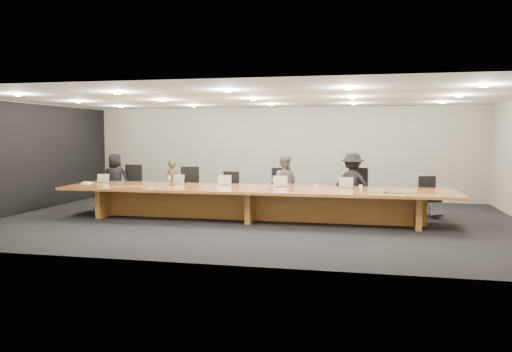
{
  "coord_description": "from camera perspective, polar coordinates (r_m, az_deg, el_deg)",
  "views": [
    {
      "loc": [
        2.46,
        -11.15,
        1.97
      ],
      "look_at": [
        0.0,
        0.3,
        1.0
      ],
      "focal_mm": 35.0,
      "sensor_mm": 36.0,
      "label": 1
    }
  ],
  "objects": [
    {
      "name": "chair_far_left",
      "position": [
        13.95,
        -14.24,
        -1.08
      ],
      "size": [
        0.64,
        0.64,
        1.18
      ],
      "primitive_type": null,
      "rotation": [
        0.0,
        0.0,
        -0.06
      ],
      "color": "black",
      "rests_on": "ground"
    },
    {
      "name": "chair_right",
      "position": [
        12.54,
        11.21,
        -1.67
      ],
      "size": [
        0.77,
        0.77,
        1.18
      ],
      "primitive_type": null,
      "rotation": [
        0.0,
        0.0,
        -0.34
      ],
      "color": "black",
      "rests_on": "ground"
    },
    {
      "name": "person_a",
      "position": [
        14.12,
        -15.78,
        -0.46
      ],
      "size": [
        0.84,
        0.69,
        1.47
      ],
      "primitive_type": "imported",
      "rotation": [
        0.0,
        0.0,
        3.49
      ],
      "color": "black",
      "rests_on": "ground"
    },
    {
      "name": "laptop_d",
      "position": [
        11.63,
        2.92,
        -0.62
      ],
      "size": [
        0.41,
        0.36,
        0.27
      ],
      "primitive_type": null,
      "rotation": [
        0.0,
        0.0,
        0.37
      ],
      "color": "#B9AE8E",
      "rests_on": "conference_table"
    },
    {
      "name": "conference_table",
      "position": [
        11.51,
        -0.31,
        -2.5
      ],
      "size": [
        9.0,
        1.8,
        0.75
      ],
      "color": "brown",
      "rests_on": "ground"
    },
    {
      "name": "back_wall",
      "position": [
        15.36,
        2.91,
        2.61
      ],
      "size": [
        12.0,
        0.02,
        2.8
      ],
      "primitive_type": "cube",
      "color": "beige",
      "rests_on": "ground"
    },
    {
      "name": "person_d",
      "position": [
        12.39,
        10.94,
        -0.92
      ],
      "size": [
        1.08,
        0.74,
        1.54
      ],
      "primitive_type": "imported",
      "rotation": [
        0.0,
        0.0,
        2.96
      ],
      "color": "black",
      "rests_on": "ground"
    },
    {
      "name": "person_b",
      "position": [
        13.28,
        -9.41,
        -0.93
      ],
      "size": [
        0.57,
        0.47,
        1.35
      ],
      "primitive_type": "imported",
      "rotation": [
        0.0,
        0.0,
        2.78
      ],
      "color": "#3F3F22",
      "rests_on": "ground"
    },
    {
      "name": "person_c",
      "position": [
        12.53,
        3.21,
        -0.91
      ],
      "size": [
        0.72,
        0.57,
        1.48
      ],
      "primitive_type": "imported",
      "rotation": [
        0.0,
        0.0,
        3.13
      ],
      "color": "#5C5C5E",
      "rests_on": "ground"
    },
    {
      "name": "left_wall_panel",
      "position": [
        13.97,
        -24.86,
        1.85
      ],
      "size": [
        0.08,
        7.84,
        2.74
      ],
      "primitive_type": "cube",
      "color": "black",
      "rests_on": "ground"
    },
    {
      "name": "mic_center",
      "position": [
        11.06,
        1.47,
        -1.53
      ],
      "size": [
        0.14,
        0.14,
        0.03
      ],
      "primitive_type": "cone",
      "rotation": [
        0.0,
        0.0,
        0.43
      ],
      "color": "black",
      "rests_on": "conference_table"
    },
    {
      "name": "chair_left",
      "position": [
        13.2,
        -7.57,
        -1.37
      ],
      "size": [
        0.74,
        0.74,
        1.15
      ],
      "primitive_type": null,
      "rotation": [
        0.0,
        0.0,
        0.31
      ],
      "color": "black",
      "rests_on": "ground"
    },
    {
      "name": "mic_right",
      "position": [
        10.84,
        14.58,
        -1.81
      ],
      "size": [
        0.12,
        0.12,
        0.03
      ],
      "primitive_type": "cone",
      "rotation": [
        0.0,
        0.0,
        0.06
      ],
      "color": "black",
      "rests_on": "conference_table"
    },
    {
      "name": "av_box",
      "position": [
        12.35,
        -17.17,
        -1.07
      ],
      "size": [
        0.23,
        0.2,
        0.03
      ],
      "primitive_type": "cube",
      "rotation": [
        0.0,
        0.0,
        -0.31
      ],
      "color": "#B3B2B7",
      "rests_on": "conference_table"
    },
    {
      "name": "laptop_b",
      "position": [
        12.46,
        -9.11,
        -0.37
      ],
      "size": [
        0.35,
        0.29,
        0.25
      ],
      "primitive_type": null,
      "rotation": [
        0.0,
        0.0,
        -0.2
      ],
      "color": "#C8B298",
      "rests_on": "conference_table"
    },
    {
      "name": "paper_cup_near",
      "position": [
        11.53,
        6.83,
        -1.16
      ],
      "size": [
        0.09,
        0.09,
        0.09
      ],
      "primitive_type": "cone",
      "rotation": [
        0.0,
        0.0,
        0.34
      ],
      "color": "silver",
      "rests_on": "conference_table"
    },
    {
      "name": "laptop_c",
      "position": [
        12.03,
        -3.61,
        -0.49
      ],
      "size": [
        0.37,
        0.31,
        0.25
      ],
      "primitive_type": null,
      "rotation": [
        0.0,
        0.0,
        0.25
      ],
      "color": "#BEB091",
      "rests_on": "conference_table"
    },
    {
      "name": "amber_mug",
      "position": [
        12.15,
        -9.56,
        -0.82
      ],
      "size": [
        0.11,
        0.11,
        0.11
      ],
      "primitive_type": "cylinder",
      "rotation": [
        0.0,
        0.0,
        -0.21
      ],
      "color": "brown",
      "rests_on": "conference_table"
    },
    {
      "name": "water_bottle",
      "position": [
        12.2,
        -9.9,
        -0.51
      ],
      "size": [
        0.08,
        0.08,
        0.24
      ],
      "primitive_type": "cylinder",
      "rotation": [
        0.0,
        0.0,
        -0.04
      ],
      "color": "silver",
      "rests_on": "conference_table"
    },
    {
      "name": "chair_mid_right",
      "position": [
        12.7,
        2.75,
        -1.58
      ],
      "size": [
        0.62,
        0.62,
        1.15
      ],
      "primitive_type": null,
      "rotation": [
        0.0,
        0.0,
        0.06
      ],
      "color": "black",
      "rests_on": "ground"
    },
    {
      "name": "laptop_a",
      "position": [
        13.16,
        -17.22,
        -0.27
      ],
      "size": [
        0.34,
        0.27,
        0.24
      ],
      "primitive_type": null,
      "rotation": [
        0.0,
        0.0,
        0.17
      ],
      "color": "tan",
      "rests_on": "conference_table"
    },
    {
      "name": "ground",
      "position": [
        11.58,
        -0.31,
        -5.06
      ],
      "size": [
        12.0,
        12.0,
        0.0
      ],
      "primitive_type": "plane",
      "color": "black",
      "rests_on": "ground"
    },
    {
      "name": "mic_left",
      "position": [
        11.88,
        -12.4,
        -1.2
      ],
      "size": [
        0.16,
        0.16,
        0.03
      ],
      "primitive_type": "cone",
      "rotation": [
        0.0,
        0.0,
        0.43
      ],
      "color": "black",
      "rests_on": "conference_table"
    },
    {
      "name": "chair_far_right",
      "position": [
        12.62,
        19.26,
        -2.23
      ],
      "size": [
        0.62,
        0.62,
        1.0
      ],
      "primitive_type": null,
      "rotation": [
        0.0,
        0.0,
        0.26
      ],
      "color": "black",
      "rests_on": "ground"
    },
    {
      "name": "chair_mid_left",
      "position": [
        12.84,
        -3.23,
        -1.75
      ],
      "size": [
        0.61,
        0.61,
        1.04
      ],
      "primitive_type": null,
      "rotation": [
        0.0,
        0.0,
        -0.17
      ],
      "color": "black",
      "rests_on": "ground"
    },
    {
      "name": "laptop_e",
      "position": [
        11.61,
        10.16,
        -0.74
      ],
      "size": [
        0.35,
        0.27,
        0.26
      ],
      "primitive_type": null,
      "rotation": [
        0.0,
        0.0,
        -0.12
      ],
      "color": "tan",
      "rests_on": "conference_table"
    },
    {
      "name": "paper_cup_far",
      "position": [
        11.49,
        11.89,
        -1.23
      ],
      "size": [
        0.08,
        0.08,
        0.09
      ],
      "primitive_type": "cone",
      "rotation": [
        0.0,
        0.0,
        0.05
      ],
      "color": "white",
      "rests_on": "conference_table"
    },
    {
      "name": "notepad",
      "position": [
        13.29,
        -18.76,
        -0.75
      ],
      "size": [
        0.27,
        0.23,
        0.01
      ],
      "primitive_type": "cube",
      "rotation": [
        0.0,
        0.0,
        -0.18
      ],
      "color": "white",
      "rests_on": "conference_table"
    },
    {
      "name": "lime_gadget",
      "position": [
        13.3,
        -18.81,
        -0.66
      ],
      "size": [
        0.17,
        0.1,
        0.03
      ],
      "primitive_type": "cube",
      "rotation": [
        0.0,
        0.0,
        -0.06
      ],
      "color": "#70D538",
      "rests_on": "notepad"
    }
  ]
}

